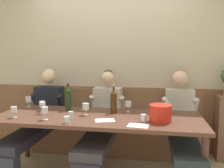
{
  "coord_description": "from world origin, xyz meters",
  "views": [
    {
      "loc": [
        0.63,
        -2.6,
        1.46
      ],
      "look_at": [
        0.11,
        0.43,
        1.09
      ],
      "focal_mm": 38.49,
      "sensor_mm": 36.0,
      "label": 1
    }
  ],
  "objects_px": {
    "person_center_right_seat": "(38,116)",
    "wine_glass_near_bucket": "(14,110)",
    "person_left_seat": "(182,122)",
    "wine_glass_mid_right": "(43,105)",
    "water_tumbler_right": "(67,120)",
    "wall_bench": "(109,134)",
    "water_tumbler_center": "(143,118)",
    "wine_glass_center_front": "(86,107)",
    "ice_bucket": "(160,113)",
    "water_tumbler_left": "(71,115)",
    "dining_table": "(98,122)",
    "wine_glass_left_end": "(45,111)",
    "person_center_left_seat": "(103,120)",
    "wine_glass_by_bottle": "(128,104)",
    "wine_bottle_amber_mid": "(114,101)",
    "wine_glass_mid_left": "(42,104)",
    "wine_glass_right_end": "(168,105)",
    "wine_bottle_green_tall": "(68,98)",
    "wine_glass_center_rear": "(28,99)"
  },
  "relations": [
    {
      "from": "water_tumbler_right",
      "to": "wine_glass_mid_right",
      "type": "bearing_deg",
      "value": 141.61
    },
    {
      "from": "wine_glass_center_front",
      "to": "water_tumbler_right",
      "type": "distance_m",
      "value": 0.38
    },
    {
      "from": "wine_glass_mid_right",
      "to": "wine_glass_left_end",
      "type": "distance_m",
      "value": 0.29
    },
    {
      "from": "water_tumbler_left",
      "to": "wine_bottle_green_tall",
      "type": "bearing_deg",
      "value": 113.9
    },
    {
      "from": "wall_bench",
      "to": "wine_glass_left_end",
      "type": "relative_size",
      "value": 18.69
    },
    {
      "from": "wine_glass_mid_left",
      "to": "person_center_right_seat",
      "type": "bearing_deg",
      "value": 127.77
    },
    {
      "from": "person_left_seat",
      "to": "wine_glass_mid_left",
      "type": "distance_m",
      "value": 1.78
    },
    {
      "from": "wine_glass_near_bucket",
      "to": "wine_glass_mid_left",
      "type": "bearing_deg",
      "value": 64.3
    },
    {
      "from": "wine_glass_center_front",
      "to": "ice_bucket",
      "type": "bearing_deg",
      "value": -8.52
    },
    {
      "from": "ice_bucket",
      "to": "water_tumbler_center",
      "type": "relative_size",
      "value": 2.94
    },
    {
      "from": "wine_glass_center_rear",
      "to": "wine_glass_mid_right",
      "type": "xyz_separation_m",
      "value": [
        0.37,
        -0.34,
        0.0
      ]
    },
    {
      "from": "wine_bottle_amber_mid",
      "to": "water_tumbler_left",
      "type": "height_order",
      "value": "wine_bottle_amber_mid"
    },
    {
      "from": "water_tumbler_left",
      "to": "person_center_left_seat",
      "type": "bearing_deg",
      "value": 63.27
    },
    {
      "from": "water_tumbler_left",
      "to": "water_tumbler_right",
      "type": "relative_size",
      "value": 1.08
    },
    {
      "from": "dining_table",
      "to": "wine_bottle_amber_mid",
      "type": "distance_m",
      "value": 0.32
    },
    {
      "from": "dining_table",
      "to": "ice_bucket",
      "type": "bearing_deg",
      "value": -9.64
    },
    {
      "from": "wine_bottle_amber_mid",
      "to": "water_tumbler_left",
      "type": "xyz_separation_m",
      "value": [
        -0.43,
        -0.34,
        -0.11
      ]
    },
    {
      "from": "wine_glass_mid_right",
      "to": "person_center_right_seat",
      "type": "bearing_deg",
      "value": 124.7
    },
    {
      "from": "wine_glass_by_bottle",
      "to": "wine_bottle_amber_mid",
      "type": "bearing_deg",
      "value": -153.24
    },
    {
      "from": "wine_bottle_amber_mid",
      "to": "water_tumbler_left",
      "type": "bearing_deg",
      "value": -141.72
    },
    {
      "from": "person_center_left_seat",
      "to": "wine_glass_by_bottle",
      "type": "relative_size",
      "value": 10.16
    },
    {
      "from": "wine_glass_near_bucket",
      "to": "water_tumbler_left",
      "type": "relative_size",
      "value": 1.55
    },
    {
      "from": "water_tumbler_center",
      "to": "water_tumbler_right",
      "type": "height_order",
      "value": "water_tumbler_center"
    },
    {
      "from": "person_center_right_seat",
      "to": "wine_glass_mid_right",
      "type": "height_order",
      "value": "person_center_right_seat"
    },
    {
      "from": "person_center_right_seat",
      "to": "wine_glass_near_bucket",
      "type": "height_order",
      "value": "person_center_right_seat"
    },
    {
      "from": "person_left_seat",
      "to": "wine_glass_right_end",
      "type": "relative_size",
      "value": 9.38
    },
    {
      "from": "wine_glass_near_bucket",
      "to": "wine_glass_mid_right",
      "type": "xyz_separation_m",
      "value": [
        0.24,
        0.23,
        0.02
      ]
    },
    {
      "from": "person_center_left_seat",
      "to": "water_tumbler_right",
      "type": "distance_m",
      "value": 0.76
    },
    {
      "from": "wine_bottle_green_tall",
      "to": "wine_glass_right_end",
      "type": "height_order",
      "value": "wine_bottle_green_tall"
    },
    {
      "from": "water_tumbler_left",
      "to": "dining_table",
      "type": "bearing_deg",
      "value": 31.45
    },
    {
      "from": "person_center_left_seat",
      "to": "wine_glass_center_front",
      "type": "bearing_deg",
      "value": -111.62
    },
    {
      "from": "dining_table",
      "to": "person_center_left_seat",
      "type": "bearing_deg",
      "value": 92.27
    },
    {
      "from": "person_center_right_seat",
      "to": "wine_glass_center_rear",
      "type": "relative_size",
      "value": 9.65
    },
    {
      "from": "person_center_right_seat",
      "to": "ice_bucket",
      "type": "bearing_deg",
      "value": -16.01
    },
    {
      "from": "wine_glass_mid_right",
      "to": "wine_glass_center_front",
      "type": "height_order",
      "value": "wine_glass_center_front"
    },
    {
      "from": "wine_glass_near_bucket",
      "to": "wine_glass_right_end",
      "type": "xyz_separation_m",
      "value": [
        1.74,
        0.54,
        0.01
      ]
    },
    {
      "from": "wine_glass_mid_left",
      "to": "wine_glass_left_end",
      "type": "relative_size",
      "value": 0.88
    },
    {
      "from": "water_tumbler_right",
      "to": "wall_bench",
      "type": "bearing_deg",
      "value": 77.24
    },
    {
      "from": "wine_glass_center_front",
      "to": "wine_glass_left_end",
      "type": "height_order",
      "value": "same"
    },
    {
      "from": "person_center_right_seat",
      "to": "person_left_seat",
      "type": "distance_m",
      "value": 1.94
    },
    {
      "from": "wine_glass_mid_right",
      "to": "person_center_left_seat",
      "type": "bearing_deg",
      "value": 27.74
    },
    {
      "from": "person_center_left_seat",
      "to": "wine_bottle_green_tall",
      "type": "xyz_separation_m",
      "value": [
        -0.42,
        -0.13,
        0.3
      ]
    },
    {
      "from": "wall_bench",
      "to": "water_tumbler_left",
      "type": "distance_m",
      "value": 1.07
    },
    {
      "from": "wine_glass_left_end",
      "to": "water_tumbler_center",
      "type": "height_order",
      "value": "wine_glass_left_end"
    },
    {
      "from": "person_left_seat",
      "to": "wine_glass_near_bucket",
      "type": "distance_m",
      "value": 2.02
    },
    {
      "from": "wine_bottle_amber_mid",
      "to": "ice_bucket",
      "type": "bearing_deg",
      "value": -28.05
    },
    {
      "from": "dining_table",
      "to": "wine_glass_left_end",
      "type": "height_order",
      "value": "wine_glass_left_end"
    },
    {
      "from": "dining_table",
      "to": "water_tumbler_right",
      "type": "bearing_deg",
      "value": -125.06
    },
    {
      "from": "person_left_seat",
      "to": "wine_glass_mid_right",
      "type": "bearing_deg",
      "value": -168.18
    },
    {
      "from": "wine_glass_center_front",
      "to": "wall_bench",
      "type": "bearing_deg",
      "value": 78.69
    }
  ]
}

